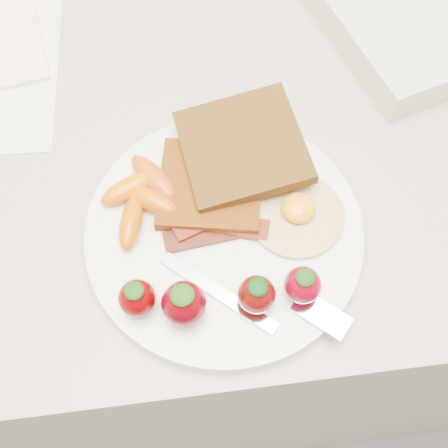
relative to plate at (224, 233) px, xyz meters
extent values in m
cube|color=gray|center=(-0.01, 0.15, -0.46)|extent=(2.00, 0.60, 0.90)
cylinder|color=white|center=(0.00, 0.00, 0.00)|extent=(0.27, 0.27, 0.02)
cube|color=#412507|center=(-0.01, 0.05, 0.02)|extent=(0.12, 0.12, 0.01)
cube|color=#311E0B|center=(0.03, 0.08, 0.03)|extent=(0.13, 0.13, 0.03)
cylinder|color=beige|center=(0.07, 0.00, 0.01)|extent=(0.12, 0.12, 0.01)
ellipsoid|color=orange|center=(0.07, 0.01, 0.02)|extent=(0.04, 0.04, 0.02)
cube|color=#380408|center=(-0.02, -0.01, 0.01)|extent=(0.09, 0.03, 0.00)
cube|color=#4B1607|center=(0.00, 0.00, 0.01)|extent=(0.09, 0.05, 0.00)
cube|color=#4D0404|center=(-0.01, 0.01, 0.02)|extent=(0.09, 0.05, 0.00)
ellipsoid|color=#D66400|center=(-0.09, 0.05, 0.02)|extent=(0.07, 0.05, 0.02)
ellipsoid|color=#C55603|center=(-0.07, 0.03, 0.02)|extent=(0.06, 0.05, 0.02)
ellipsoid|color=#C65500|center=(-0.09, 0.01, 0.02)|extent=(0.03, 0.06, 0.02)
ellipsoid|color=#C04812|center=(-0.06, 0.06, 0.02)|extent=(0.06, 0.07, 0.02)
ellipsoid|color=#580002|center=(-0.08, -0.07, 0.03)|extent=(0.03, 0.03, 0.04)
ellipsoid|color=#173E0D|center=(-0.08, -0.07, 0.05)|extent=(0.02, 0.02, 0.01)
ellipsoid|color=#520008|center=(-0.04, -0.08, 0.03)|extent=(0.04, 0.04, 0.04)
ellipsoid|color=#1B430F|center=(-0.04, -0.08, 0.05)|extent=(0.02, 0.02, 0.01)
ellipsoid|color=#500604|center=(0.02, -0.08, 0.03)|extent=(0.03, 0.03, 0.04)
ellipsoid|color=#08370B|center=(0.02, -0.08, 0.05)|extent=(0.02, 0.02, 0.01)
ellipsoid|color=maroon|center=(0.06, -0.07, 0.03)|extent=(0.03, 0.03, 0.04)
ellipsoid|color=#163A10|center=(0.06, -0.07, 0.05)|extent=(0.02, 0.02, 0.01)
cube|color=silver|center=(-0.01, -0.06, 0.01)|extent=(0.10, 0.09, 0.00)
cube|color=silver|center=(0.08, -0.10, 0.01)|extent=(0.05, 0.05, 0.00)
cube|color=white|center=(-0.23, 0.28, 0.00)|extent=(0.12, 0.15, 0.01)
camera|label=1|loc=(-0.03, -0.23, 0.50)|focal=45.00mm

